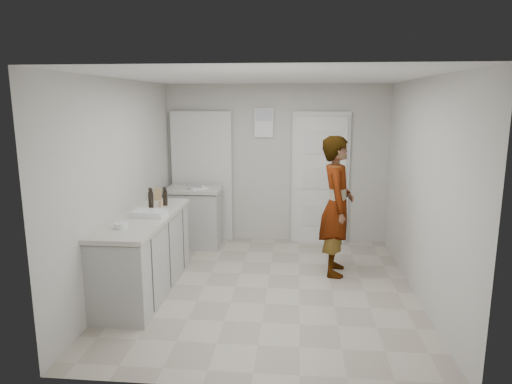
# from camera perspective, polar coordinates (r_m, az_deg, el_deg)

# --- Properties ---
(ground) EXTENTS (4.00, 4.00, 0.00)m
(ground) POSITION_cam_1_polar(r_m,az_deg,el_deg) (5.69, 1.44, -11.89)
(ground) COLOR #9E9584
(ground) RESTS_ON ground
(room_shell) EXTENTS (4.00, 4.00, 4.00)m
(room_shell) POSITION_cam_1_polar(r_m,az_deg,el_deg) (7.29, 1.14, 1.73)
(room_shell) COLOR beige
(room_shell) RESTS_ON ground
(main_counter) EXTENTS (0.64, 1.96, 0.93)m
(main_counter) POSITION_cam_1_polar(r_m,az_deg,el_deg) (5.63, -13.72, -7.83)
(main_counter) COLOR #B8B8B4
(main_counter) RESTS_ON ground
(side_counter) EXTENTS (0.84, 0.61, 0.93)m
(side_counter) POSITION_cam_1_polar(r_m,az_deg,el_deg) (7.18, -7.72, -3.38)
(side_counter) COLOR #B8B8B4
(side_counter) RESTS_ON ground
(person) EXTENTS (0.47, 0.69, 1.81)m
(person) POSITION_cam_1_polar(r_m,az_deg,el_deg) (5.98, 10.05, -1.75)
(person) COLOR silver
(person) RESTS_ON ground
(cake_mix_box) EXTENTS (0.11, 0.08, 0.16)m
(cake_mix_box) POSITION_cam_1_polar(r_m,az_deg,el_deg) (6.29, -12.18, -0.25)
(cake_mix_box) COLOR #A07E50
(cake_mix_box) RESTS_ON main_counter
(spice_jar) EXTENTS (0.05, 0.05, 0.08)m
(spice_jar) POSITION_cam_1_polar(r_m,az_deg,el_deg) (5.89, -11.79, -1.46)
(spice_jar) COLOR tan
(spice_jar) RESTS_ON main_counter
(oil_cruet_a) EXTENTS (0.06, 0.06, 0.25)m
(oil_cruet_a) POSITION_cam_1_polar(r_m,az_deg,el_deg) (5.94, -11.30, -0.54)
(oil_cruet_a) COLOR black
(oil_cruet_a) RESTS_ON main_counter
(oil_cruet_b) EXTENTS (0.06, 0.06, 0.29)m
(oil_cruet_b) POSITION_cam_1_polar(r_m,az_deg,el_deg) (5.70, -13.01, -0.92)
(oil_cruet_b) COLOR black
(oil_cruet_b) RESTS_ON main_counter
(baking_dish) EXTENTS (0.38, 0.28, 0.07)m
(baking_dish) POSITION_cam_1_polar(r_m,az_deg,el_deg) (5.45, -13.16, -2.64)
(baking_dish) COLOR silver
(baking_dish) RESTS_ON main_counter
(egg_bowl) EXTENTS (0.14, 0.14, 0.05)m
(egg_bowl) POSITION_cam_1_polar(r_m,az_deg,el_deg) (5.02, -16.51, -4.05)
(egg_bowl) COLOR silver
(egg_bowl) RESTS_ON main_counter
(papers) EXTENTS (0.39, 0.41, 0.01)m
(papers) POSITION_cam_1_polar(r_m,az_deg,el_deg) (7.06, -7.29, 0.54)
(papers) COLOR white
(papers) RESTS_ON side_counter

